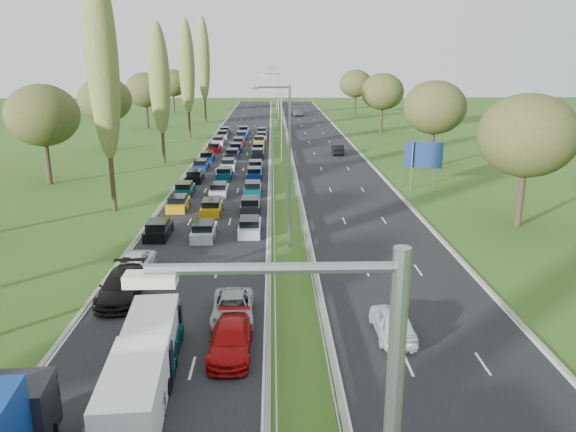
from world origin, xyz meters
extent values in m
plane|color=#324F18|center=(4.50, 80.00, 0.00)|extent=(260.00, 260.00, 0.00)
cube|color=black|center=(-2.25, 82.50, 0.00)|extent=(10.50, 215.00, 0.04)
cube|color=black|center=(11.25, 82.50, 0.00)|extent=(10.50, 215.00, 0.04)
cube|color=gray|center=(3.35, 82.50, 0.55)|extent=(0.06, 215.00, 0.32)
cube|color=gray|center=(5.65, 82.50, 0.55)|extent=(0.06, 215.00, 0.32)
cylinder|color=gray|center=(4.50, 43.00, 6.00)|extent=(0.18, 0.18, 12.00)
cylinder|color=gray|center=(4.50, 78.00, 6.00)|extent=(0.18, 0.18, 12.00)
cylinder|color=gray|center=(4.50, 113.00, 6.00)|extent=(0.18, 0.18, 12.00)
cylinder|color=gray|center=(4.50, 148.00, 6.00)|extent=(0.18, 0.18, 12.00)
cylinder|color=#2D2116|center=(-11.50, 54.00, 3.96)|extent=(0.44, 0.44, 7.92)
ellipsoid|color=#5A6A2D|center=(-11.50, 54.00, 13.64)|extent=(2.80, 2.80, 17.60)
cylinder|color=#2D2116|center=(-11.50, 79.00, 3.24)|extent=(0.44, 0.44, 6.48)
ellipsoid|color=#5A6A2D|center=(-11.50, 79.00, 11.16)|extent=(2.80, 2.80, 14.40)
cylinder|color=#2D2116|center=(-11.50, 104.00, 3.60)|extent=(0.44, 0.44, 7.20)
ellipsoid|color=#5A6A2D|center=(-11.50, 104.00, 12.40)|extent=(2.80, 2.80, 16.00)
cylinder|color=#2D2116|center=(-11.50, 129.00, 3.96)|extent=(0.44, 0.44, 7.92)
ellipsoid|color=#5A6A2D|center=(-11.50, 129.00, 13.64)|extent=(2.80, 2.80, 17.60)
cylinder|color=#2D2116|center=(-22.00, 66.00, 2.42)|extent=(0.56, 0.56, 4.84)
ellipsoid|color=#38471E|center=(-22.00, 66.00, 7.70)|extent=(8.00, 8.00, 6.80)
cylinder|color=#2D2116|center=(-22.00, 90.00, 2.42)|extent=(0.56, 0.56, 4.84)
ellipsoid|color=#38471E|center=(-22.00, 90.00, 7.70)|extent=(8.00, 8.00, 6.80)
cylinder|color=#2D2116|center=(-22.00, 118.00, 2.42)|extent=(0.56, 0.56, 4.84)
ellipsoid|color=#38471E|center=(-22.00, 118.00, 7.70)|extent=(8.00, 8.00, 6.80)
cylinder|color=#2D2116|center=(-22.00, 150.00, 2.42)|extent=(0.56, 0.56, 4.84)
ellipsoid|color=#38471E|center=(-22.00, 150.00, 7.70)|extent=(8.00, 8.00, 6.80)
cylinder|color=#2D2116|center=(24.00, 48.00, 2.42)|extent=(0.56, 0.56, 4.84)
ellipsoid|color=#38471E|center=(24.00, 48.00, 7.70)|extent=(8.00, 8.00, 6.80)
cylinder|color=#2D2116|center=(24.00, 75.00, 2.42)|extent=(0.56, 0.56, 4.84)
ellipsoid|color=#38471E|center=(24.00, 75.00, 7.70)|extent=(8.00, 8.00, 6.80)
cylinder|color=#2D2116|center=(24.00, 110.00, 2.42)|extent=(0.56, 0.56, 4.84)
ellipsoid|color=#38471E|center=(24.00, 110.00, 7.70)|extent=(8.00, 8.00, 6.80)
cylinder|color=#2D2116|center=(24.00, 145.00, 2.42)|extent=(0.56, 0.56, 4.84)
ellipsoid|color=#38471E|center=(24.00, 145.00, 7.70)|extent=(8.00, 8.00, 6.80)
cube|color=black|center=(-5.86, 45.93, 0.44)|extent=(1.75, 4.00, 0.80)
cube|color=#BF990C|center=(-5.63, 54.30, 0.44)|extent=(1.75, 4.00, 0.80)
cube|color=#053F4C|center=(-5.91, 60.24, 0.44)|extent=(1.75, 4.00, 0.80)
cube|color=black|center=(-5.73, 66.82, 0.44)|extent=(1.75, 4.00, 0.80)
cube|color=navy|center=(-5.88, 73.75, 0.44)|extent=(1.75, 4.00, 0.80)
cube|color=navy|center=(-5.77, 80.01, 0.44)|extent=(1.75, 4.00, 0.80)
cube|color=#A50C0A|center=(-5.62, 88.32, 0.44)|extent=(1.75, 4.00, 0.80)
cube|color=silver|center=(-5.65, 95.80, 0.44)|extent=(1.75, 4.00, 0.80)
cube|color=slate|center=(-5.56, 103.43, 0.44)|extent=(1.75, 4.00, 0.80)
cube|color=black|center=(-5.68, 108.85, 0.44)|extent=(1.75, 4.00, 0.80)
cube|color=#B2B7BC|center=(-2.19, 45.45, 0.44)|extent=(1.75, 4.00, 0.80)
cube|color=#BF990C|center=(-2.34, 52.72, 0.44)|extent=(1.75, 4.00, 0.80)
cube|color=#B2B7BC|center=(-2.31, 59.85, 0.44)|extent=(1.75, 4.00, 0.80)
cube|color=#053F4C|center=(-2.44, 68.44, 0.44)|extent=(1.75, 4.00, 0.80)
cube|color=silver|center=(-2.41, 74.35, 0.44)|extent=(1.75, 4.00, 0.80)
cube|color=black|center=(-2.42, 82.49, 0.44)|extent=(1.75, 4.00, 0.80)
cube|color=navy|center=(-2.28, 88.14, 0.44)|extent=(1.75, 4.00, 0.80)
cube|color=#A50C0A|center=(-2.26, 94.19, 0.44)|extent=(1.75, 4.00, 0.80)
cube|color=navy|center=(-2.17, 102.23, 0.44)|extent=(1.75, 4.00, 0.80)
cube|color=silver|center=(-2.16, 109.76, 0.44)|extent=(1.75, 4.00, 0.80)
cube|color=#B2B7BC|center=(1.37, 46.56, 0.44)|extent=(1.75, 4.00, 0.80)
cube|color=black|center=(1.17, 53.45, 0.44)|extent=(1.75, 4.00, 0.80)
cube|color=#053F4C|center=(1.17, 60.37, 0.44)|extent=(1.75, 4.00, 0.80)
cube|color=navy|center=(1.10, 68.29, 0.44)|extent=(1.75, 4.00, 0.80)
cube|color=#053F4C|center=(1.10, 72.96, 0.44)|extent=(1.75, 4.00, 0.80)
cube|color=black|center=(1.14, 82.44, 0.44)|extent=(1.75, 4.00, 0.80)
cube|color=#BF990C|center=(1.09, 87.58, 0.44)|extent=(1.75, 4.00, 0.80)
cube|color=#BF990C|center=(1.08, 95.99, 0.44)|extent=(1.75, 4.00, 0.80)
cube|color=slate|center=(1.39, 101.27, 0.44)|extent=(1.75, 4.00, 0.80)
cube|color=black|center=(1.32, 107.63, 0.44)|extent=(1.75, 4.00, 0.80)
imported|color=silver|center=(-5.95, 37.84, 0.68)|extent=(2.45, 4.85, 1.31)
imported|color=black|center=(-5.70, 33.85, 0.82)|extent=(2.45, 5.61, 1.61)
imported|color=#054A4C|center=(-2.26, 26.98, 0.80)|extent=(2.48, 5.51, 1.57)
imported|color=#A2A8AB|center=(1.04, 30.90, 0.70)|extent=(2.41, 4.95, 1.36)
imported|color=#9E0909|center=(1.20, 27.28, 0.73)|extent=(2.04, 4.89, 1.41)
imported|color=silver|center=(9.33, 28.85, 0.78)|extent=(1.88, 4.52, 1.53)
imported|color=black|center=(12.92, 85.31, 0.75)|extent=(1.62, 4.46, 1.46)
imported|color=slate|center=(9.63, 143.31, 0.75)|extent=(2.46, 5.29, 1.47)
cube|color=black|center=(-5.91, 20.71, 1.57)|extent=(2.30, 2.08, 2.20)
cube|color=white|center=(-2.17, 22.15, 1.18)|extent=(2.21, 5.52, 2.21)
cube|color=black|center=(-2.17, 24.58, 1.07)|extent=(2.15, 0.88, 1.77)
cylinder|color=black|center=(-3.11, 23.92, 0.40)|extent=(0.28, 0.75, 0.75)
cube|color=silver|center=(-2.43, 26.65, 1.16)|extent=(2.17, 5.41, 2.17)
cube|color=black|center=(-2.43, 29.03, 1.05)|extent=(2.11, 0.87, 1.73)
cylinder|color=black|center=(-3.35, 28.39, 0.39)|extent=(0.27, 0.74, 0.74)
cylinder|color=black|center=(-1.51, 24.92, 0.39)|extent=(0.27, 0.74, 0.74)
cylinder|color=gray|center=(18.20, 61.95, 2.60)|extent=(0.16, 0.16, 5.20)
cylinder|color=gray|center=(20.60, 61.95, 2.60)|extent=(0.16, 0.16, 5.20)
cube|color=navy|center=(19.40, 61.95, 3.80)|extent=(3.88, 1.17, 2.80)
camera|label=1|loc=(3.27, 2.99, 13.73)|focal=35.00mm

